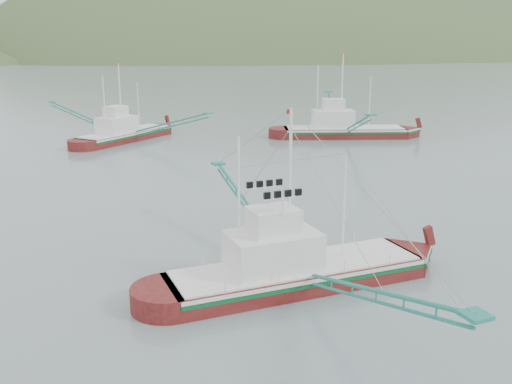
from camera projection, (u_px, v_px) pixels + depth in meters
name	position (u px, v px, depth m)	size (l,w,h in m)	color
ground	(297.00, 271.00, 32.33)	(1200.00, 1200.00, 0.00)	slate
main_boat	(293.00, 260.00, 30.03)	(13.95, 25.24, 10.21)	#530F0D
bg_boat_far	(124.00, 123.00, 74.24)	(20.19, 23.23, 10.69)	#530F0D
bg_boat_right	(344.00, 120.00, 76.81)	(16.75, 28.37, 11.94)	#530F0D
headland_right	(317.00, 56.00, 505.64)	(684.00, 432.00, 306.00)	#3B522A
ridge_distant	(57.00, 55.00, 541.66)	(960.00, 400.00, 240.00)	slate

